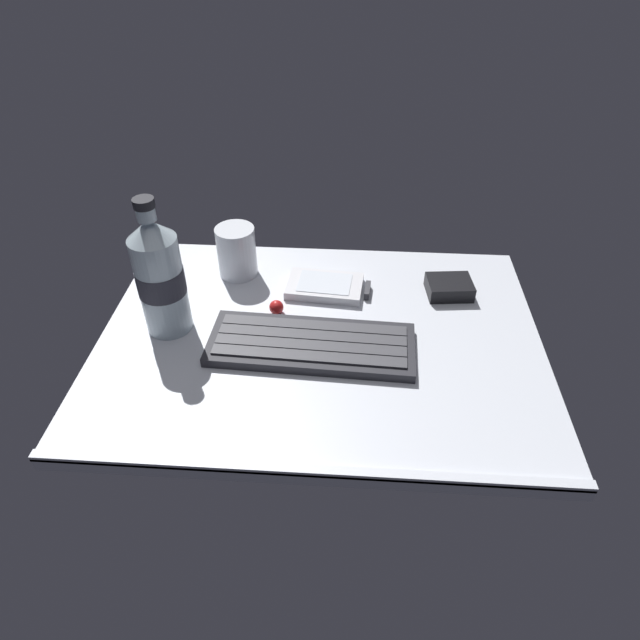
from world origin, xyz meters
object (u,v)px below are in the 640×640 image
object	(u,v)px
handheld_device	(329,286)
juice_cup	(237,253)
water_bottle	(160,276)
charger_block	(449,287)
keyboard	(311,344)
trackball_mouse	(276,307)

from	to	relation	value
handheld_device	juice_cup	size ratio (longest dim) A/B	1.56
water_bottle	charger_block	xyz separation A→B (cm)	(42.24, 11.12, -7.81)
juice_cup	keyboard	bearing A→B (deg)	-53.02
juice_cup	trackball_mouse	world-z (taller)	juice_cup
handheld_device	trackball_mouse	distance (cm)	10.04
juice_cup	trackball_mouse	size ratio (longest dim) A/B	3.86
juice_cup	trackball_mouse	distance (cm)	13.27
keyboard	water_bottle	distance (cm)	23.10
charger_block	keyboard	bearing A→B (deg)	-145.01
handheld_device	juice_cup	distance (cm)	16.21
keyboard	trackball_mouse	bearing A→B (deg)	127.36
keyboard	handheld_device	distance (cm)	14.38
trackball_mouse	juice_cup	bearing A→B (deg)	126.70
juice_cup	water_bottle	size ratio (longest dim) A/B	0.41
water_bottle	charger_block	distance (cm)	44.38
charger_block	trackball_mouse	world-z (taller)	charger_block
handheld_device	charger_block	size ratio (longest dim) A/B	1.89
keyboard	juice_cup	xyz separation A→B (cm)	(-13.70, 18.19, 3.10)
keyboard	juice_cup	distance (cm)	22.98
trackball_mouse	keyboard	bearing A→B (deg)	-52.64
handheld_device	keyboard	bearing A→B (deg)	-96.83
charger_block	trackball_mouse	distance (cm)	27.75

